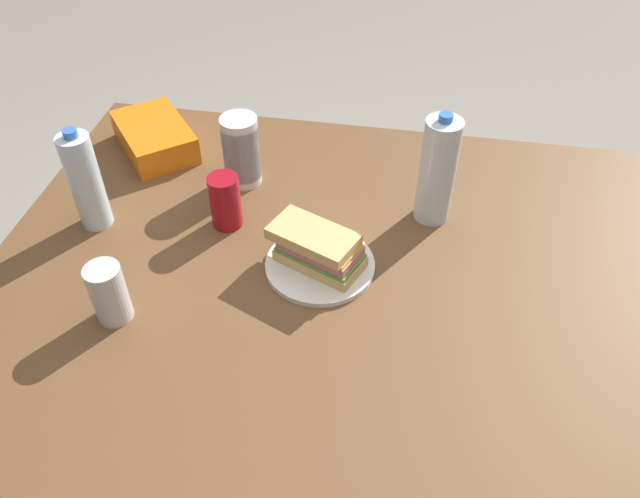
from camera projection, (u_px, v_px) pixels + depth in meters
name	position (u px, v px, depth m)	size (l,w,h in m)	color
ground_plane	(344.00, 464.00, 1.78)	(8.00, 8.00, 0.00)	gray
dining_table	(352.00, 304.00, 1.31)	(1.48, 1.09, 0.77)	brown
paper_plate	(320.00, 265.00, 1.26)	(0.22, 0.22, 0.01)	white
sandwich	(318.00, 248.00, 1.23)	(0.21, 0.15, 0.08)	#DBB26B
soda_can_red	(225.00, 201.00, 1.32)	(0.07, 0.07, 0.12)	maroon
chip_bag	(155.00, 137.00, 1.55)	(0.23, 0.15, 0.07)	orange
water_bottle_tall	(85.00, 181.00, 1.29)	(0.07, 0.07, 0.23)	silver
plastic_cup_stack	(241.00, 151.00, 1.42)	(0.08, 0.08, 0.17)	silver
water_bottle_spare	(437.00, 171.00, 1.30)	(0.08, 0.08, 0.26)	silver
soda_can_silver	(109.00, 293.00, 1.13)	(0.07, 0.07, 0.12)	silver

